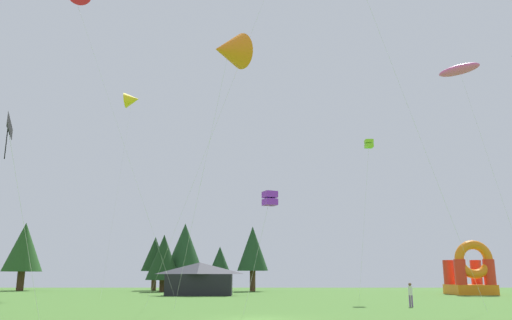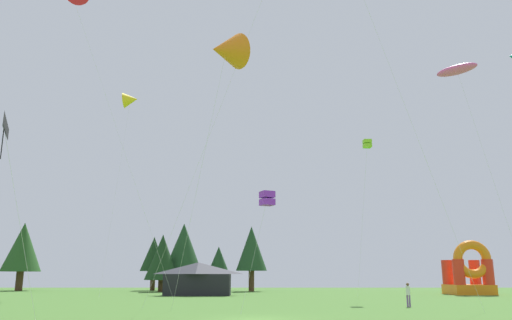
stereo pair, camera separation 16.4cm
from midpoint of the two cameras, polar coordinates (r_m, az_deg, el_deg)
name	(u,v)px [view 1 (the left image)]	position (r m, az deg, el deg)	size (l,w,h in m)	color
ground_plane	(257,319)	(27.12, -0.09, -17.66)	(120.00, 120.00, 0.00)	#47752D
kite_black_diamond	(4,128)	(23.63, -26.88, 3.22)	(1.60, 2.77, 8.79)	black
kite_pink_parafoil	(457,70)	(39.03, 21.76, 9.45)	(4.11, 3.18, 16.91)	#EA599E
kite_orange_delta	(227,50)	(32.12, -3.44, 12.34)	(5.28, 6.27, 17.26)	orange
kite_purple_box	(268,199)	(30.77, 1.23, -4.40)	(2.09, 1.26, 7.23)	purple
kite_lime_box	(367,144)	(49.58, 12.41, 1.76)	(0.77, 6.82, 14.93)	#8CD826
kite_yellow_delta	(130,100)	(62.85, -14.19, 6.66)	(2.00, 10.00, 23.84)	yellow
person_near_camera	(408,293)	(38.44, 16.80, -14.22)	(0.40, 0.40, 1.67)	#724C8C
inflatable_blue_arch	(469,275)	(62.82, 22.93, -11.95)	(4.46, 4.65, 5.96)	orange
festival_tent	(198,279)	(56.24, -6.74, -13.26)	(7.01, 3.38, 3.50)	black
tree_row_1	(22,247)	(78.62, -25.12, -8.96)	(5.33, 5.33, 9.37)	#4C331E
tree_row_2	(153,254)	(73.82, -11.67, -10.45)	(3.73, 3.73, 7.42)	#4C331E
tree_row_3	(162,257)	(68.23, -10.73, -10.80)	(4.49, 4.49, 7.35)	#4C331E
tree_row_4	(183,250)	(70.53, -8.38, -10.10)	(5.67, 5.67, 9.09)	#4C331E
tree_row_5	(218,263)	(71.17, -4.41, -11.54)	(3.54, 3.54, 6.00)	#4C331E
tree_row_6	(251,249)	(68.99, -0.65, -10.05)	(4.16, 4.16, 8.61)	#4C331E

